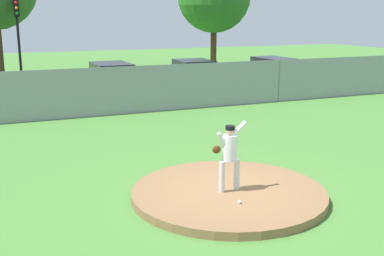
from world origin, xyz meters
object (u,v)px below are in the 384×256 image
(parked_car_charcoal, at_px, (194,77))
(traffic_cone_orange, at_px, (12,109))
(parked_car_white, at_px, (273,73))
(traffic_light_near, at_px, (18,29))
(parked_car_silver, at_px, (112,81))
(baseball, at_px, (240,202))
(pitcher_youth, at_px, (229,151))

(parked_car_charcoal, relative_size, traffic_cone_orange, 7.52)
(parked_car_charcoal, xyz_separation_m, parked_car_white, (5.06, 0.28, -0.02))
(traffic_light_near, bearing_deg, parked_car_silver, -49.36)
(baseball, xyz_separation_m, traffic_light_near, (-3.00, 19.65, 3.07))
(baseball, distance_m, traffic_cone_orange, 13.00)
(pitcher_youth, bearing_deg, traffic_cone_orange, 109.12)
(parked_car_silver, xyz_separation_m, traffic_light_near, (-3.94, 4.59, 2.47))
(baseball, relative_size, parked_car_charcoal, 0.02)
(baseball, bearing_deg, traffic_light_near, 98.67)
(parked_car_charcoal, bearing_deg, pitcher_youth, -110.08)
(parked_car_silver, distance_m, parked_car_white, 9.43)
(parked_car_white, bearing_deg, parked_car_charcoal, -176.88)
(parked_car_silver, height_order, traffic_cone_orange, parked_car_silver)
(parked_car_silver, relative_size, traffic_light_near, 0.94)
(traffic_cone_orange, bearing_deg, parked_car_white, 11.19)
(pitcher_youth, height_order, parked_car_white, pitcher_youth)
(traffic_cone_orange, relative_size, traffic_light_near, 0.11)
(baseball, height_order, parked_car_charcoal, parked_car_charcoal)
(pitcher_youth, bearing_deg, traffic_light_near, 99.42)
(traffic_cone_orange, bearing_deg, parked_car_silver, 28.76)
(parked_car_charcoal, bearing_deg, parked_car_silver, 178.58)
(parked_car_charcoal, bearing_deg, traffic_light_near, 150.53)
(parked_car_silver, distance_m, traffic_light_near, 6.54)
(pitcher_youth, distance_m, parked_car_silver, 14.31)
(pitcher_youth, bearing_deg, baseball, -99.90)
(baseball, relative_size, parked_car_white, 0.02)
(parked_car_charcoal, xyz_separation_m, traffic_light_near, (-8.32, 4.70, 2.48))
(pitcher_youth, distance_m, traffic_light_near, 19.26)
(parked_car_charcoal, distance_m, traffic_light_near, 9.87)
(pitcher_youth, xyz_separation_m, traffic_light_near, (-3.13, 18.88, 2.19))
(pitcher_youth, relative_size, baseball, 21.35)
(pitcher_youth, height_order, traffic_cone_orange, pitcher_youth)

